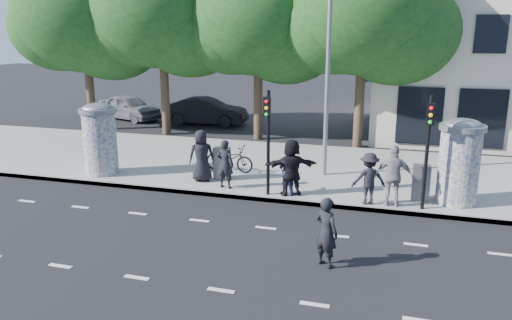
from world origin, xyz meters
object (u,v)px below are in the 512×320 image
(traffic_pole_near, at_px, (268,132))
(ped_d, at_px, (369,179))
(car_mid, at_px, (206,111))
(ad_column_right, at_px, (459,160))
(street_lamp, at_px, (328,47))
(car_left, at_px, (129,107))
(ped_e, at_px, (394,176))
(cabinet_left, at_px, (222,163))
(man_road, at_px, (326,232))
(ped_c, at_px, (288,170))
(bicycle, at_px, (229,158))
(ped_b, at_px, (225,164))
(ped_a, at_px, (202,156))
(cabinet_right, at_px, (421,183))
(ad_column_left, at_px, (100,137))
(traffic_pole_far, at_px, (428,141))
(ped_f, at_px, (292,167))

(traffic_pole_near, bearing_deg, ped_d, 1.02)
(car_mid, bearing_deg, ad_column_right, -134.53)
(street_lamp, bearing_deg, car_left, 145.29)
(ped_e, xyz_separation_m, cabinet_left, (-5.96, 1.26, -0.37))
(ped_d, bearing_deg, street_lamp, -75.30)
(man_road, bearing_deg, car_mid, -27.48)
(ped_c, distance_m, car_left, 17.41)
(bicycle, xyz_separation_m, car_mid, (-4.81, 9.60, 0.13))
(ped_e, bearing_deg, ped_b, -7.15)
(traffic_pole_near, xyz_separation_m, street_lamp, (1.40, 2.84, 2.56))
(ped_b, distance_m, car_mid, 12.75)
(ped_a, distance_m, ped_b, 1.20)
(ad_column_right, relative_size, street_lamp, 0.33)
(ped_b, bearing_deg, ped_d, -177.47)
(cabinet_right, distance_m, car_left, 20.37)
(ad_column_left, relative_size, bicycle, 1.37)
(street_lamp, height_order, man_road, street_lamp)
(ped_d, distance_m, car_mid, 15.59)
(traffic_pole_far, relative_size, ped_c, 2.13)
(ped_f, distance_m, car_mid, 13.98)
(traffic_pole_near, bearing_deg, ped_c, 32.53)
(street_lamp, relative_size, ped_a, 4.33)
(traffic_pole_far, relative_size, ped_d, 2.11)
(ped_c, height_order, ped_f, ped_f)
(bicycle, bearing_deg, ped_f, -120.62)
(ped_c, distance_m, bicycle, 3.35)
(cabinet_left, bearing_deg, ped_f, -22.36)
(ped_b, bearing_deg, ped_c, -173.06)
(ped_f, bearing_deg, ad_column_left, -25.31)
(traffic_pole_near, relative_size, car_left, 0.77)
(traffic_pole_near, distance_m, man_road, 5.11)
(traffic_pole_near, bearing_deg, car_mid, 120.20)
(street_lamp, bearing_deg, ped_b, -140.05)
(ped_d, distance_m, cabinet_right, 1.77)
(ped_d, bearing_deg, bicycle, -41.03)
(ped_c, bearing_deg, car_left, -18.63)
(ped_f, xyz_separation_m, cabinet_left, (-2.79, 1.09, -0.35))
(bicycle, relative_size, car_left, 0.44)
(ped_d, xyz_separation_m, man_road, (-0.65, -4.26, -0.12))
(ped_d, height_order, ped_f, ped_f)
(bicycle, bearing_deg, cabinet_left, -170.08)
(street_lamp, bearing_deg, traffic_pole_far, -39.88)
(street_lamp, bearing_deg, traffic_pole_near, -116.23)
(ped_c, relative_size, ped_e, 0.84)
(traffic_pole_far, xyz_separation_m, bicycle, (-6.93, 2.31, -1.57))
(street_lamp, distance_m, ped_a, 5.84)
(ped_a, height_order, car_mid, ped_a)
(ped_d, distance_m, ped_f, 2.46)
(cabinet_left, bearing_deg, ped_c, -20.43)
(cabinet_right, bearing_deg, bicycle, 168.83)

